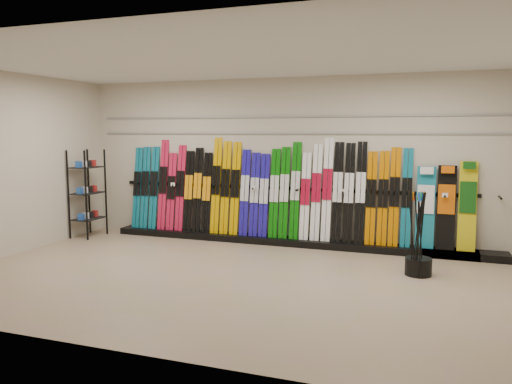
% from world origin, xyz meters
% --- Properties ---
extents(floor, '(8.00, 8.00, 0.00)m').
position_xyz_m(floor, '(0.00, 0.00, 0.00)').
color(floor, tan).
rests_on(floor, ground).
extents(back_wall, '(8.00, 0.00, 8.00)m').
position_xyz_m(back_wall, '(0.00, 2.50, 1.50)').
color(back_wall, beige).
rests_on(back_wall, floor).
extents(left_wall, '(0.00, 5.00, 5.00)m').
position_xyz_m(left_wall, '(-4.00, 0.00, 1.50)').
color(left_wall, beige).
rests_on(left_wall, floor).
extents(ceiling, '(8.00, 8.00, 0.00)m').
position_xyz_m(ceiling, '(0.00, 0.00, 3.00)').
color(ceiling, silver).
rests_on(ceiling, back_wall).
extents(ski_rack_base, '(8.00, 0.40, 0.12)m').
position_xyz_m(ski_rack_base, '(0.22, 2.28, 0.06)').
color(ski_rack_base, black).
rests_on(ski_rack_base, floor).
extents(skis, '(5.37, 0.30, 1.82)m').
position_xyz_m(skis, '(-0.43, 2.36, 0.94)').
color(skis, '#0E6680').
rests_on(skis, ski_rack_base).
extents(snowboards, '(0.93, 0.22, 1.44)m').
position_xyz_m(snowboards, '(2.77, 2.35, 0.81)').
color(snowboards, '#14728C').
rests_on(snowboards, ski_rack_base).
extents(accessory_rack, '(0.40, 0.60, 1.69)m').
position_xyz_m(accessory_rack, '(-3.75, 1.70, 0.84)').
color(accessory_rack, black).
rests_on(accessory_rack, floor).
extents(pole_bin, '(0.37, 0.37, 0.25)m').
position_xyz_m(pole_bin, '(2.39, 1.03, 0.12)').
color(pole_bin, black).
rests_on(pole_bin, floor).
extents(ski_poles, '(0.24, 0.30, 1.18)m').
position_xyz_m(ski_poles, '(2.37, 0.98, 0.61)').
color(ski_poles, black).
rests_on(ski_poles, pole_bin).
extents(slatwall_rail_0, '(7.60, 0.02, 0.03)m').
position_xyz_m(slatwall_rail_0, '(0.00, 2.48, 2.00)').
color(slatwall_rail_0, gray).
rests_on(slatwall_rail_0, back_wall).
extents(slatwall_rail_1, '(7.60, 0.02, 0.03)m').
position_xyz_m(slatwall_rail_1, '(0.00, 2.48, 2.30)').
color(slatwall_rail_1, gray).
rests_on(slatwall_rail_1, back_wall).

